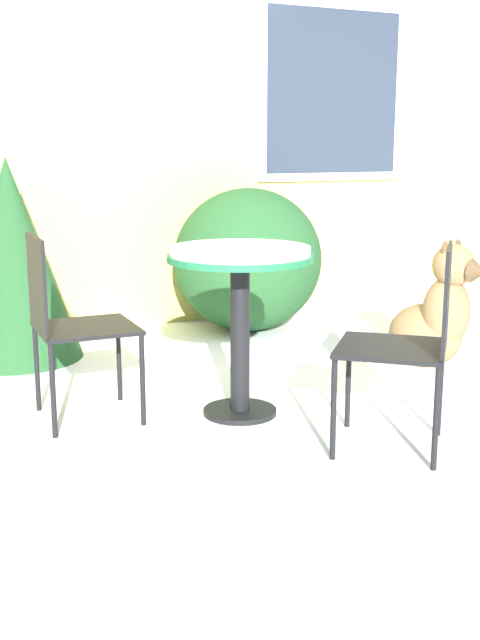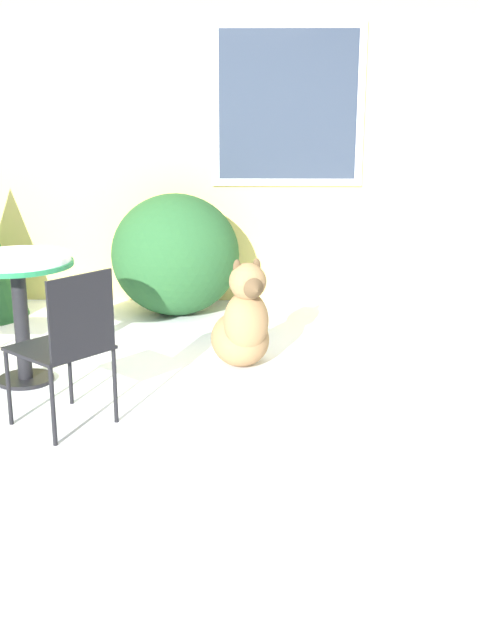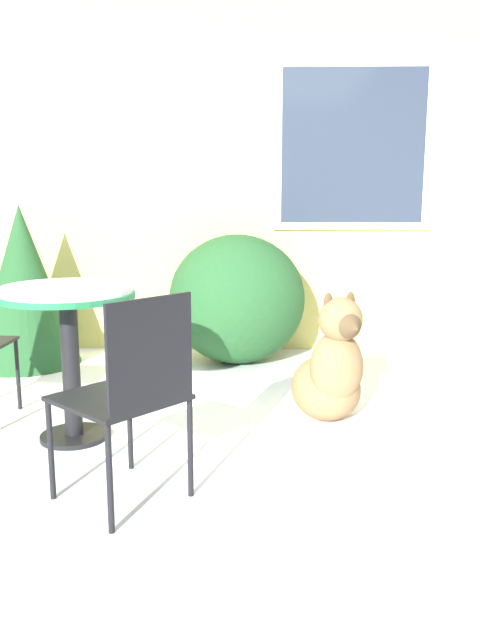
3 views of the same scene
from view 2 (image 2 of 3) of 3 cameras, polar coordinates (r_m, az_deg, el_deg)
name	(u,v)px [view 2 (image 2 of 3)]	position (r m, az deg, el deg)	size (l,w,h in m)	color
ground_plane	(160,388)	(5.03, -5.74, -4.86)	(16.00, 16.00, 0.00)	white
house_wall	(189,113)	(6.89, -3.68, 14.46)	(8.00, 0.10, 3.19)	#E5D16B
shrub_left	(175,255)	(6.55, -4.62, 4.64)	(1.04, 0.97, 0.99)	#235128
patio_table	(18,280)	(5.12, -15.50, 2.74)	(0.69, 0.69, 0.82)	black
patio_chair_far_side	(68,342)	(4.38, -12.16, -1.52)	(0.63, 0.63, 0.88)	black
dog	(243,326)	(5.28, 0.20, -0.45)	(0.51, 0.67, 0.76)	#937047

